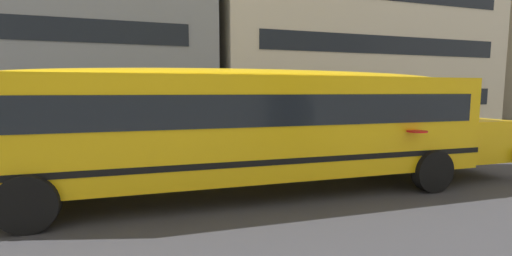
{
  "coord_description": "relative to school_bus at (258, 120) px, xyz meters",
  "views": [
    {
      "loc": [
        -0.51,
        -8.83,
        2.3
      ],
      "look_at": [
        2.05,
        -0.72,
        1.38
      ],
      "focal_mm": 24.14,
      "sensor_mm": 36.0,
      "label": 1
    }
  ],
  "objects": [
    {
      "name": "lane_centreline",
      "position": [
        -1.88,
        1.44,
        -1.65
      ],
      "size": [
        110.0,
        0.16,
        0.01
      ],
      "primitive_type": "cube",
      "color": "silver",
      "rests_on": "ground_plane"
    },
    {
      "name": "sidewalk_far",
      "position": [
        -1.88,
        9.27,
        -1.64
      ],
      "size": [
        120.0,
        3.0,
        0.01
      ],
      "primitive_type": "cube",
      "color": "gray",
      "rests_on": "ground_plane"
    },
    {
      "name": "apartment_block_far_centre",
      "position": [
        11.91,
        15.96,
        6.6
      ],
      "size": [
        19.96,
        10.43,
        16.5
      ],
      "color": "beige",
      "rests_on": "ground_plane"
    },
    {
      "name": "ground_plane",
      "position": [
        -1.88,
        1.44,
        -1.65
      ],
      "size": [
        400.0,
        400.0,
        0.0
      ],
      "primitive_type": "plane",
      "color": "#38383D"
    },
    {
      "name": "parked_car_beige_by_hydrant",
      "position": [
        7.45,
        6.79,
        -0.8
      ],
      "size": [
        3.94,
        1.97,
        1.64
      ],
      "rotation": [
        0.0,
        0.0,
        0.03
      ],
      "color": "#C1B28E",
      "rests_on": "ground_plane"
    },
    {
      "name": "school_bus",
      "position": [
        0.0,
        0.0,
        0.0
      ],
      "size": [
        12.45,
        3.08,
        2.77
      ],
      "rotation": [
        0.0,
        0.0,
        -0.02
      ],
      "color": "yellow",
      "rests_on": "ground_plane"
    }
  ]
}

